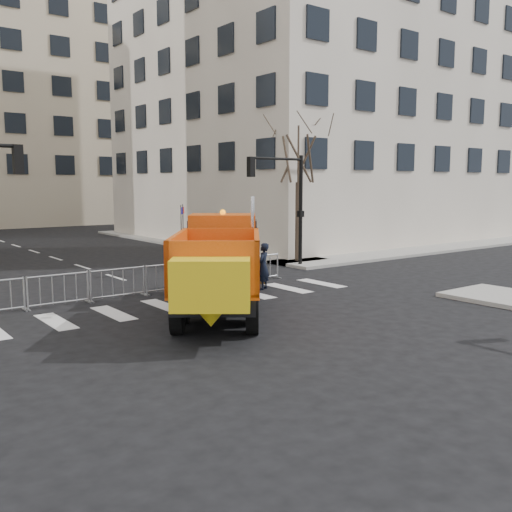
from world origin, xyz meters
TOP-DOWN VIEW (x-y plane):
  - ground at (0.00, 0.00)m, footprint 120.00×120.00m
  - sidewalk_back at (0.00, 8.50)m, footprint 64.00×5.00m
  - building_right at (20.00, 22.00)m, footprint 22.00×22.00m
  - traffic_light_right at (8.50, 9.50)m, footprint 0.18×0.18m
  - crowd_barriers at (-0.75, 7.60)m, footprint 12.60×0.60m
  - street_tree at (9.20, 10.50)m, footprint 3.00×3.00m
  - plow_truck at (-0.36, 3.26)m, footprint 7.63×9.00m
  - cop_a at (3.39, 5.89)m, footprint 0.78×0.71m
  - cop_b at (1.19, 7.00)m, footprint 0.97×0.81m
  - cop_c at (2.12, 5.78)m, footprint 1.04×0.85m
  - newspaper_box at (3.25, 7.44)m, footprint 0.46×0.42m

SIDE VIEW (x-z plane):
  - ground at x=0.00m, z-range 0.00..0.00m
  - sidewalk_back at x=0.00m, z-range 0.00..0.15m
  - crowd_barriers at x=-0.75m, z-range 0.00..1.10m
  - newspaper_box at x=3.25m, z-range 0.15..1.25m
  - cop_c at x=2.12m, z-range 0.00..1.65m
  - cop_a at x=3.39m, z-range 0.00..1.79m
  - cop_b at x=1.19m, z-range 0.00..1.81m
  - plow_truck at x=-0.36m, z-range -0.20..3.44m
  - traffic_light_right at x=8.50m, z-range 0.00..5.40m
  - street_tree at x=9.20m, z-range 0.00..7.50m
  - building_right at x=20.00m, z-range 0.00..32.00m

